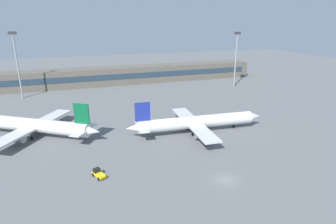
{
  "coord_description": "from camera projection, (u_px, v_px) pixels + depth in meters",
  "views": [
    {
      "loc": [
        -29.18,
        -46.1,
        32.67
      ],
      "look_at": [
        0.84,
        40.0,
        3.0
      ],
      "focal_mm": 30.09,
      "sensor_mm": 36.0,
      "label": 1
    }
  ],
  "objects": [
    {
      "name": "ground_plane",
      "position": [
        166.0,
        121.0,
        96.55
      ],
      "size": [
        400.0,
        400.0,
        0.0
      ],
      "primitive_type": "plane",
      "color": "slate"
    },
    {
      "name": "terminal_building",
      "position": [
        128.0,
        75.0,
        153.21
      ],
      "size": [
        143.73,
        12.13,
        9.0
      ],
      "color": "#5B564C",
      "rests_on": "ground_plane"
    },
    {
      "name": "airplane_mid",
      "position": [
        30.0,
        125.0,
        82.86
      ],
      "size": [
        39.47,
        29.18,
        11.18
      ],
      "color": "silver",
      "rests_on": "ground_plane"
    },
    {
      "name": "floodlight_tower_west",
      "position": [
        236.0,
        56.0,
        142.29
      ],
      "size": [
        3.2,
        0.8,
        27.46
      ],
      "color": "gray",
      "rests_on": "ground_plane"
    },
    {
      "name": "floodlight_tower_east",
      "position": [
        17.0,
        61.0,
        119.62
      ],
      "size": [
        3.2,
        0.8,
        28.44
      ],
      "color": "gray",
      "rests_on": "ground_plane"
    },
    {
      "name": "baggage_tug_yellow",
      "position": [
        98.0,
        173.0,
        61.59
      ],
      "size": [
        2.93,
        3.9,
        1.75
      ],
      "color": "yellow",
      "rests_on": "ground_plane"
    },
    {
      "name": "airplane_near",
      "position": [
        197.0,
        122.0,
        85.61
      ],
      "size": [
        43.45,
        30.34,
        10.73
      ],
      "color": "silver",
      "rests_on": "ground_plane"
    }
  ]
}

